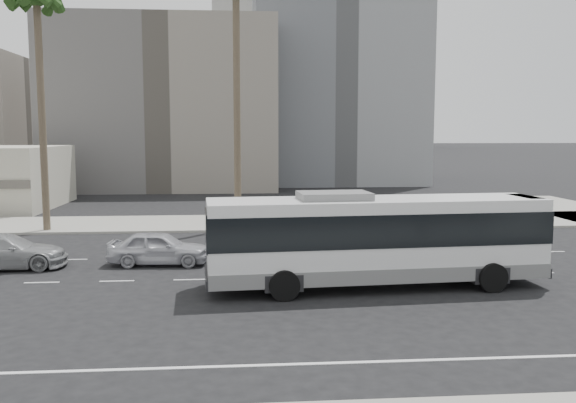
{
  "coord_description": "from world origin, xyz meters",
  "views": [
    {
      "loc": [
        -3.92,
        -24.62,
        6.05
      ],
      "look_at": [
        -1.61,
        4.0,
        2.79
      ],
      "focal_mm": 37.45,
      "sensor_mm": 36.0,
      "label": 1
    }
  ],
  "objects": [
    {
      "name": "ground",
      "position": [
        0.0,
        0.0,
        0.0
      ],
      "size": [
        700.0,
        700.0,
        0.0
      ],
      "primitive_type": "plane",
      "color": "black",
      "rests_on": "ground"
    },
    {
      "name": "sidewalk_north",
      "position": [
        0.0,
        15.5,
        0.07
      ],
      "size": [
        120.0,
        7.0,
        0.15
      ],
      "primitive_type": "cube",
      "color": "gray",
      "rests_on": "ground"
    },
    {
      "name": "midrise_beige_west",
      "position": [
        -12.0,
        45.0,
        9.0
      ],
      "size": [
        24.0,
        18.0,
        18.0
      ],
      "primitive_type": "cube",
      "color": "slate",
      "rests_on": "ground"
    },
    {
      "name": "midrise_gray_center",
      "position": [
        8.0,
        52.0,
        13.0
      ],
      "size": [
        20.0,
        20.0,
        26.0
      ],
      "primitive_type": "cube",
      "color": "slate",
      "rests_on": "ground"
    },
    {
      "name": "civic_tower",
      "position": [
        -2.0,
        250.0,
        38.83
      ],
      "size": [
        42.0,
        42.0,
        129.0
      ],
      "color": "#B8B4AB",
      "rests_on": "ground"
    },
    {
      "name": "highrise_right",
      "position": [
        45.0,
        230.0,
        35.0
      ],
      "size": [
        26.0,
        26.0,
        70.0
      ],
      "primitive_type": "cube",
      "color": "slate",
      "rests_on": "ground"
    },
    {
      "name": "highrise_far",
      "position": [
        70.0,
        260.0,
        30.0
      ],
      "size": [
        22.0,
        22.0,
        60.0
      ],
      "primitive_type": "cube",
      "color": "slate",
      "rests_on": "ground"
    },
    {
      "name": "city_bus",
      "position": [
        1.4,
        -1.7,
        2.0
      ],
      "size": [
        13.4,
        3.89,
        3.8
      ],
      "rotation": [
        0.0,
        0.0,
        0.07
      ],
      "color": "silver",
      "rests_on": "ground"
    },
    {
      "name": "car_a",
      "position": [
        -7.69,
        3.13,
        0.78
      ],
      "size": [
        2.15,
        4.7,
        1.56
      ],
      "primitive_type": "imported",
      "rotation": [
        0.0,
        0.0,
        1.5
      ],
      "color": "#B6B6BC",
      "rests_on": "ground"
    },
    {
      "name": "car_b",
      "position": [
        -14.48,
        2.83,
        0.78
      ],
      "size": [
        2.54,
        5.52,
        1.56
      ],
      "primitive_type": "imported",
      "rotation": [
        0.0,
        0.0,
        1.64
      ],
      "color": "#979899",
      "rests_on": "ground"
    },
    {
      "name": "palm_mid",
      "position": [
        -15.79,
        13.0,
        13.75
      ],
      "size": [
        4.94,
        4.94,
        15.28
      ],
      "rotation": [
        0.0,
        0.0,
        -0.35
      ],
      "color": "brown",
      "rests_on": "ground"
    }
  ]
}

